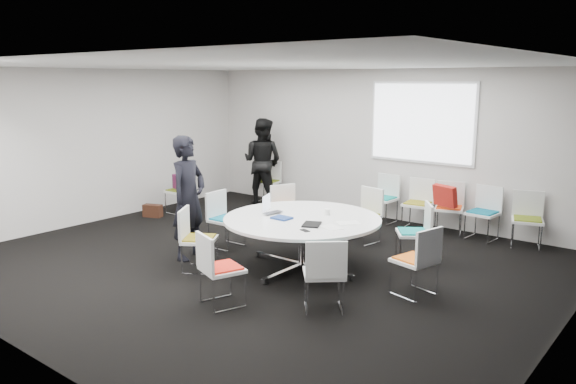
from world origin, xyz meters
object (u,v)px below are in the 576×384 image
Objects in this scene: chair_back_a at (383,208)px; chair_ring_c at (364,226)px; chair_ring_e at (226,230)px; brown_bag at (153,211)px; laptop at (275,213)px; chair_ring_d at (288,222)px; chair_back_b at (417,214)px; maroon_bag at (179,182)px; person_main at (188,198)px; chair_ring_f at (199,251)px; chair_person_back at (268,190)px; cup at (327,212)px; person_back at (262,162)px; conference_table at (302,231)px; chair_ring_b at (414,245)px; chair_ring_g at (221,283)px; chair_ring_h at (324,288)px; chair_back_d at (482,223)px; chair_back_e at (527,231)px; chair_back_c at (449,218)px; chair_ring_a at (415,274)px; chair_spare_left at (180,199)px.

chair_ring_c is at bearing 108.44° from chair_back_a.
chair_ring_e is 2.57m from brown_bag.
laptop is (-0.43, -1.73, 0.47)m from chair_ring_c.
chair_ring_d is 2.36m from chair_back_b.
person_main is at bearing -38.05° from maroon_bag.
chair_ring_c is 1.00× the size of chair_ring_f.
chair_back_a is 1.00× the size of chair_person_back.
chair_ring_f is 9.78× the size of cup.
person_main and person_back have the same top height.
conference_table is 2.48× the size of chair_ring_b.
chair_ring_g is (1.12, -0.68, 0.00)m from chair_ring_f.
maroon_bag is at bearing 54.28° from person_back.
chair_ring_c reaches higher than laptop.
chair_person_back reaches higher than laptop.
chair_ring_c is 1.00× the size of chair_back_b.
chair_back_d is at bearing 43.67° from chair_ring_h.
chair_back_d is 9.78× the size of cup.
maroon_bag is at bearing -118.12° from chair_ring_e.
chair_ring_b is at bearing 89.87° from chair_ring_g.
chair_back_e is 2.86× the size of laptop.
chair_back_a and chair_back_c have the same top height.
chair_ring_f is 0.48× the size of person_back.
chair_ring_h is at bearing -17.56° from brown_bag.
person_back reaches higher than chair_ring_h.
chair_ring_a is at bearing 137.76° from chair_person_back.
chair_ring_f is (-2.75, -1.01, 0.00)m from chair_ring_a.
chair_ring_a is at bearing 138.73° from person_back.
brown_bag is at bearing 7.91° from chair_back_c.
person_back is (-3.47, -0.17, 0.63)m from chair_back_b.
chair_back_d and chair_back_e have the same top height.
chair_back_a is 3.95m from chair_spare_left.
chair_ring_g is 1.00× the size of chair_back_e.
brown_bag is (-4.38, -2.36, -0.16)m from chair_back_b.
chair_ring_c is at bearing 39.00° from chair_back_c.
chair_back_b is at bearing 168.84° from chair_person_back.
chair_ring_f is at bearing 124.46° from chair_ring_a.
chair_back_a is at bearing 6.21° from laptop.
cup is (0.18, -1.31, 0.50)m from chair_ring_c.
chair_ring_b and chair_spare_left have the same top height.
person_main is 2.04m from cup.
chair_ring_g is at bearing 40.01° from chair_ring_e.
cup is at bearing -11.15° from maroon_bag.
chair_ring_c is 1.00× the size of chair_person_back.
chair_back_a is at bearing 102.07° from cup.
chair_back_c is 1.00× the size of chair_spare_left.
person_main is (2.28, -1.80, 0.63)m from chair_spare_left.
chair_ring_d is (-1.09, 1.06, -0.26)m from conference_table.
chair_person_back is (-5.33, -0.01, 0.00)m from chair_back_e.
chair_ring_g is at bearing 97.63° from chair_back_a.
chair_back_b is 1.14m from chair_back_d.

